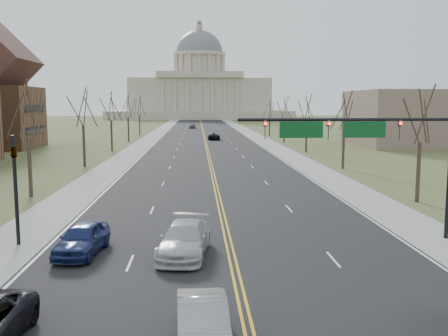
{
  "coord_description": "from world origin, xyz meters",
  "views": [
    {
      "loc": [
        -1.72,
        -13.57,
        7.69
      ],
      "look_at": [
        0.25,
        22.45,
        3.0
      ],
      "focal_mm": 40.0,
      "sensor_mm": 36.0,
      "label": 1
    }
  ],
  "objects": [
    {
      "name": "road",
      "position": [
        0.0,
        110.0,
        0.01
      ],
      "size": [
        20.0,
        380.0,
        0.01
      ],
      "primitive_type": "cube",
      "color": "black",
      "rests_on": "ground"
    },
    {
      "name": "cross_road",
      "position": [
        0.0,
        6.0,
        0.01
      ],
      "size": [
        120.0,
        14.0,
        0.01
      ],
      "primitive_type": "cube",
      "color": "black",
      "rests_on": "ground"
    },
    {
      "name": "sidewalk_left",
      "position": [
        -12.0,
        110.0,
        0.01
      ],
      "size": [
        4.0,
        380.0,
        0.03
      ],
      "primitive_type": "cube",
      "color": "gray",
      "rests_on": "ground"
    },
    {
      "name": "sidewalk_right",
      "position": [
        12.0,
        110.0,
        0.01
      ],
      "size": [
        4.0,
        380.0,
        0.03
      ],
      "primitive_type": "cube",
      "color": "gray",
      "rests_on": "ground"
    },
    {
      "name": "center_line",
      "position": [
        0.0,
        110.0,
        0.01
      ],
      "size": [
        0.42,
        380.0,
        0.01
      ],
      "primitive_type": "cube",
      "color": "gold",
      "rests_on": "road"
    },
    {
      "name": "edge_line_left",
      "position": [
        -9.8,
        110.0,
        0.01
      ],
      "size": [
        0.15,
        380.0,
        0.01
      ],
      "primitive_type": "cube",
      "color": "silver",
      "rests_on": "road"
    },
    {
      "name": "edge_line_right",
      "position": [
        9.8,
        110.0,
        0.01
      ],
      "size": [
        0.15,
        380.0,
        0.01
      ],
      "primitive_type": "cube",
      "color": "silver",
      "rests_on": "road"
    },
    {
      "name": "capitol",
      "position": [
        0.0,
        249.91,
        14.2
      ],
      "size": [
        90.0,
        60.0,
        50.0
      ],
      "color": "beige",
      "rests_on": "ground"
    },
    {
      "name": "signal_mast",
      "position": [
        7.45,
        13.5,
        5.76
      ],
      "size": [
        12.12,
        0.44,
        7.2
      ],
      "color": "black",
      "rests_on": "ground"
    },
    {
      "name": "signal_left",
      "position": [
        -11.5,
        13.5,
        3.71
      ],
      "size": [
        0.32,
        0.36,
        6.0
      ],
      "color": "black",
      "rests_on": "ground"
    },
    {
      "name": "tree_r_0",
      "position": [
        15.5,
        24.0,
        6.55
      ],
      "size": [
        3.74,
        3.74,
        8.5
      ],
      "color": "#32251D",
      "rests_on": "ground"
    },
    {
      "name": "tree_l_0",
      "position": [
        -15.5,
        28.0,
        6.94
      ],
      "size": [
        3.96,
        3.96,
        9.0
      ],
      "color": "#32251D",
      "rests_on": "ground"
    },
    {
      "name": "tree_r_1",
      "position": [
        15.5,
        44.0,
        6.55
      ],
      "size": [
        3.74,
        3.74,
        8.5
      ],
      "color": "#32251D",
      "rests_on": "ground"
    },
    {
      "name": "tree_l_1",
      "position": [
        -15.5,
        48.0,
        6.94
      ],
      "size": [
        3.96,
        3.96,
        9.0
      ],
      "color": "#32251D",
      "rests_on": "ground"
    },
    {
      "name": "tree_r_2",
      "position": [
        15.5,
        64.0,
        6.55
      ],
      "size": [
        3.74,
        3.74,
        8.5
      ],
      "color": "#32251D",
      "rests_on": "ground"
    },
    {
      "name": "tree_l_2",
      "position": [
        -15.5,
        68.0,
        6.94
      ],
      "size": [
        3.96,
        3.96,
        9.0
      ],
      "color": "#32251D",
      "rests_on": "ground"
    },
    {
      "name": "tree_r_3",
      "position": [
        15.5,
        84.0,
        6.55
      ],
      "size": [
        3.74,
        3.74,
        8.5
      ],
      "color": "#32251D",
      "rests_on": "ground"
    },
    {
      "name": "tree_l_3",
      "position": [
        -15.5,
        88.0,
        6.94
      ],
      "size": [
        3.96,
        3.96,
        9.0
      ],
      "color": "#32251D",
      "rests_on": "ground"
    },
    {
      "name": "tree_r_4",
      "position": [
        15.5,
        104.0,
        6.55
      ],
      "size": [
        3.74,
        3.74,
        8.5
      ],
      "color": "#32251D",
      "rests_on": "ground"
    },
    {
      "name": "tree_l_4",
      "position": [
        -15.5,
        108.0,
        6.94
      ],
      "size": [
        3.96,
        3.96,
        9.0
      ],
      "color": "#32251D",
      "rests_on": "ground"
    },
    {
      "name": "bldg_right_mass",
      "position": [
        40.0,
        76.0,
        5.0
      ],
      "size": [
        25.0,
        20.0,
        10.0
      ],
      "primitive_type": "cube",
      "color": "#7A6357",
      "rests_on": "ground"
    },
    {
      "name": "car_sb_inner_lead",
      "position": [
        -1.57,
        1.44,
        0.77
      ],
      "size": [
        1.79,
        4.64,
        1.51
      ],
      "primitive_type": "imported",
      "rotation": [
        0.0,
        0.0,
        0.04
      ],
      "color": "gray",
      "rests_on": "road"
    },
    {
      "name": "car_sb_inner_second",
      "position": [
        -2.39,
        11.1,
        0.83
      ],
      "size": [
        2.97,
        5.88,
        1.64
      ],
      "primitive_type": "imported",
      "rotation": [
        0.0,
        0.0,
        -0.12
      ],
      "color": "#B7B7B7",
      "rests_on": "road"
    },
    {
      "name": "car_sb_outer_second",
      "position": [
        -7.61,
        11.57,
        0.82
      ],
      "size": [
        2.42,
        4.93,
        1.62
      ],
      "primitive_type": "imported",
      "rotation": [
        0.0,
        0.0,
        -0.11
      ],
      "color": "navy",
      "rests_on": "road"
    },
    {
      "name": "car_far_nb",
      "position": [
        1.89,
        92.52,
        0.76
      ],
      "size": [
        2.51,
        5.38,
        1.49
      ],
      "primitive_type": "imported",
      "rotation": [
        0.0,
        0.0,
        3.13
      ],
      "color": "black",
      "rests_on": "road"
    },
    {
      "name": "car_far_sb",
      "position": [
        -3.03,
        140.6,
        0.72
      ],
      "size": [
        2.06,
        4.31,
        1.42
      ],
      "primitive_type": "imported",
      "rotation": [
        0.0,
        0.0,
        -0.09
      ],
      "color": "#4C4E54",
      "rests_on": "road"
    }
  ]
}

